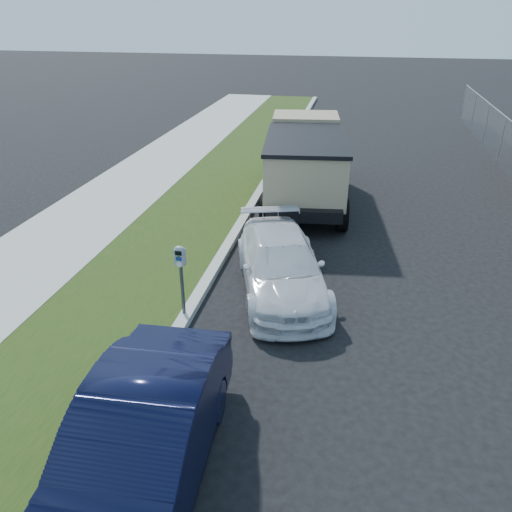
% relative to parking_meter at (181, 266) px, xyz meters
% --- Properties ---
extents(ground, '(120.00, 120.00, 0.00)m').
position_rel_parking_meter_xyz_m(ground, '(2.64, 0.10, -1.21)').
color(ground, black).
rests_on(ground, ground).
extents(streetside, '(6.12, 50.00, 0.15)m').
position_rel_parking_meter_xyz_m(streetside, '(-2.93, 2.10, -1.14)').
color(streetside, '#999991').
rests_on(streetside, ground).
extents(parking_meter, '(0.21, 0.15, 1.48)m').
position_rel_parking_meter_xyz_m(parking_meter, '(0.00, 0.00, 0.00)').
color(parking_meter, '#3F4247').
rests_on(parking_meter, ground).
extents(white_wagon, '(2.87, 4.52, 1.22)m').
position_rel_parking_meter_xyz_m(white_wagon, '(1.70, 1.60, -0.60)').
color(white_wagon, silver).
rests_on(white_wagon, ground).
extents(navy_sedan, '(1.78, 4.47, 1.45)m').
position_rel_parking_meter_xyz_m(navy_sedan, '(0.76, -3.82, -0.49)').
color(navy_sedan, black).
rests_on(navy_sedan, ground).
extents(dump_truck, '(2.99, 6.23, 2.36)m').
position_rel_parking_meter_xyz_m(dump_truck, '(1.52, 7.41, 0.12)').
color(dump_truck, black).
rests_on(dump_truck, ground).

